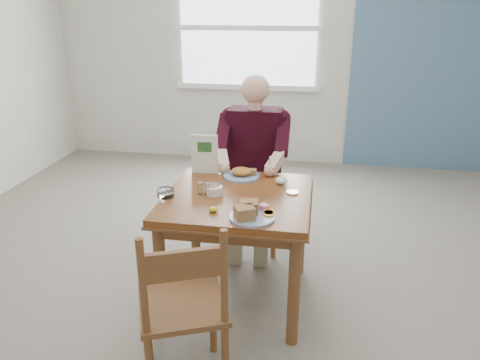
% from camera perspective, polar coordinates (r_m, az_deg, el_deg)
% --- Properties ---
extents(floor, '(6.00, 6.00, 0.00)m').
position_cam_1_polar(floor, '(3.27, -0.27, -14.06)').
color(floor, '#696155').
rests_on(floor, ground).
extents(wall_back, '(5.50, 0.00, 5.50)m').
position_cam_1_polar(wall_back, '(5.68, 5.14, 15.95)').
color(wall_back, beige).
rests_on(wall_back, ground).
extents(accent_panel, '(1.60, 0.02, 2.80)m').
position_cam_1_polar(accent_panel, '(5.76, 21.75, 14.69)').
color(accent_panel, slate).
rests_on(accent_panel, ground).
extents(lemon_wedge, '(0.06, 0.05, 0.03)m').
position_cam_1_polar(lemon_wedge, '(2.68, -3.30, -3.60)').
color(lemon_wedge, yellow).
rests_on(lemon_wedge, table).
extents(napkin, '(0.09, 0.08, 0.05)m').
position_cam_1_polar(napkin, '(3.09, 5.04, -0.08)').
color(napkin, white).
rests_on(napkin, table).
extents(metal_dish, '(0.09, 0.09, 0.01)m').
position_cam_1_polar(metal_dish, '(2.95, 6.39, -1.52)').
color(metal_dish, silver).
rests_on(metal_dish, table).
extents(window, '(1.72, 0.04, 1.42)m').
position_cam_1_polar(window, '(5.69, 0.95, 18.05)').
color(window, white).
rests_on(window, wall_back).
extents(table, '(0.92, 0.92, 0.75)m').
position_cam_1_polar(table, '(2.95, -0.29, -3.84)').
color(table, brown).
rests_on(table, ground).
extents(chair_far, '(0.42, 0.42, 0.95)m').
position_cam_1_polar(chair_far, '(3.74, 1.82, -1.06)').
color(chair_far, brown).
rests_on(chair_far, ground).
extents(chair_near, '(0.55, 0.55, 0.95)m').
position_cam_1_polar(chair_near, '(2.37, -6.93, -15.27)').
color(chair_near, brown).
rests_on(chair_near, ground).
extents(diner, '(0.53, 0.56, 1.39)m').
position_cam_1_polar(diner, '(3.55, 1.68, 3.40)').
color(diner, gray).
rests_on(diner, chair_far).
extents(near_plate, '(0.32, 0.32, 0.08)m').
position_cam_1_polar(near_plate, '(2.59, 1.23, -4.01)').
color(near_plate, white).
rests_on(near_plate, table).
extents(far_plate, '(0.27, 0.27, 0.07)m').
position_cam_1_polar(far_plate, '(3.20, 0.27, 0.80)').
color(far_plate, white).
rests_on(far_plate, table).
extents(caddy, '(0.13, 0.13, 0.08)m').
position_cam_1_polar(caddy, '(2.91, -3.14, -1.29)').
color(caddy, white).
rests_on(caddy, table).
extents(shakers, '(0.08, 0.04, 0.08)m').
position_cam_1_polar(shakers, '(2.92, -4.44, -1.00)').
color(shakers, white).
rests_on(shakers, table).
extents(creamer, '(0.11, 0.11, 0.05)m').
position_cam_1_polar(creamer, '(2.91, -9.09, -1.53)').
color(creamer, white).
rests_on(creamer, table).
extents(menu, '(0.19, 0.03, 0.28)m').
position_cam_1_polar(menu, '(3.25, -4.35, 3.18)').
color(menu, white).
rests_on(menu, table).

